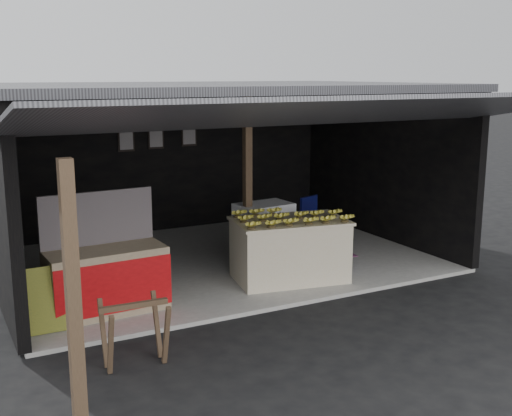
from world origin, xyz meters
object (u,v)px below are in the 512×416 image
neighbor_stall (106,277)px  water_barrel (327,253)px  sawhorse (134,327)px  white_crate (264,233)px  banana_table (290,250)px  plastic_chair (313,219)px

neighbor_stall → water_barrel: 3.72m
sawhorse → water_barrel: size_ratio=1.55×
water_barrel → white_crate: bearing=133.0°
banana_table → sawhorse: 3.43m
sawhorse → water_barrel: 4.29m
white_crate → neighbor_stall: (-2.95, -1.08, -0.02)m
white_crate → water_barrel: white_crate is taller
banana_table → neighbor_stall: 2.84m
banana_table → white_crate: white_crate is taller
water_barrel → plastic_chair: bearing=69.5°
banana_table → neighbor_stall: size_ratio=1.18×
banana_table → white_crate: (0.11, 1.03, 0.03)m
white_crate → water_barrel: bearing=-52.3°
sawhorse → plastic_chair: (4.22, 2.95, 0.17)m
banana_table → white_crate: size_ratio=1.86×
banana_table → sawhorse: bearing=-140.1°
sawhorse → plastic_chair: plastic_chair is taller
neighbor_stall → plastic_chair: 4.28m
water_barrel → plastic_chair: 1.14m
plastic_chair → sawhorse: bearing=-164.8°
neighbor_stall → water_barrel: (3.70, 0.28, -0.23)m
neighbor_stall → sawhorse: size_ratio=2.09×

